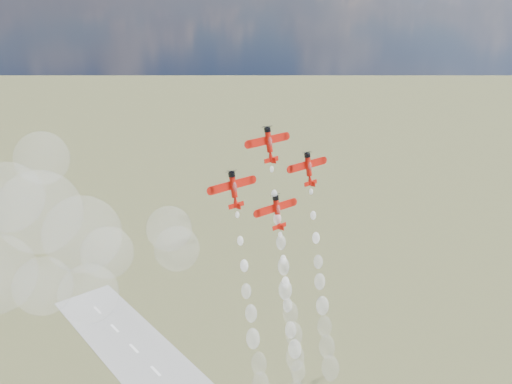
{
  "coord_description": "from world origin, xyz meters",
  "views": [
    {
      "loc": [
        -85.94,
        -104.53,
        154.85
      ],
      "look_at": [
        -0.32,
        1.1,
        102.98
      ],
      "focal_mm": 38.0,
      "sensor_mm": 36.0,
      "label": 1
    }
  ],
  "objects_px": {
    "plane_right": "(309,168)",
    "plane_slot": "(277,211)",
    "plane_left": "(234,189)",
    "plane_lead": "(269,144)"
  },
  "relations": [
    {
      "from": "plane_right",
      "to": "plane_slot",
      "type": "distance_m",
      "value": 16.49
    },
    {
      "from": "plane_lead",
      "to": "plane_slot",
      "type": "distance_m",
      "value": 18.91
    },
    {
      "from": "plane_right",
      "to": "plane_slot",
      "type": "xyz_separation_m",
      "value": [
        -13.51,
        -1.86,
        -9.27
      ]
    },
    {
      "from": "plane_slot",
      "to": "plane_lead",
      "type": "bearing_deg",
      "value": 90.0
    },
    {
      "from": "plane_right",
      "to": "plane_slot",
      "type": "bearing_deg",
      "value": -172.16
    },
    {
      "from": "plane_right",
      "to": "plane_left",
      "type": "bearing_deg",
      "value": 180.0
    },
    {
      "from": "plane_right",
      "to": "plane_slot",
      "type": "height_order",
      "value": "plane_right"
    },
    {
      "from": "plane_lead",
      "to": "plane_left",
      "type": "xyz_separation_m",
      "value": [
        -13.51,
        -1.86,
        -9.27
      ]
    },
    {
      "from": "plane_left",
      "to": "plane_right",
      "type": "xyz_separation_m",
      "value": [
        27.01,
        0.0,
        0.0
      ]
    },
    {
      "from": "plane_lead",
      "to": "plane_right",
      "type": "bearing_deg",
      "value": -7.84
    }
  ]
}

